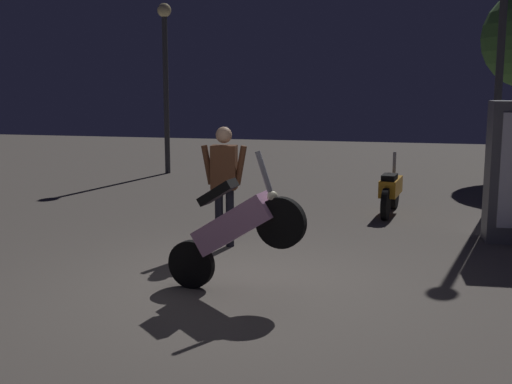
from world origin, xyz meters
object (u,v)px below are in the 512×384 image
Objects in this scene: streetlamp_near at (165,65)px; streetlamp_far at (503,22)px; person_rider_beside at (224,175)px; motorcycle_pink_foreground at (234,229)px; motorcycle_orange_parked_left at (391,190)px.

streetlamp_near is 8.50m from streetlamp_far.
streetlamp_far is at bearing 128.79° from person_rider_beside.
motorcycle_pink_foreground is 7.49m from streetlamp_far.
motorcycle_pink_foreground reaches higher than motorcycle_orange_parked_left.
person_rider_beside reaches higher than motorcycle_pink_foreground.
streetlamp_near reaches higher than motorcycle_orange_parked_left.
motorcycle_pink_foreground is 1.00× the size of motorcycle_orange_parked_left.
motorcycle_orange_parked_left is 3.79m from person_rider_beside.
streetlamp_far is (3.41, 6.09, 2.73)m from motorcycle_pink_foreground.
streetlamp_near is at bearing 124.61° from motorcycle_pink_foreground.
streetlamp_far is (7.88, -3.15, 0.62)m from streetlamp_near.
streetlamp_near is 0.80× the size of streetlamp_far.
motorcycle_orange_parked_left is 7.73m from streetlamp_near.
person_rider_beside is 8.32m from streetlamp_near.
motorcycle_pink_foreground is at bearing 169.32° from motorcycle_orange_parked_left.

